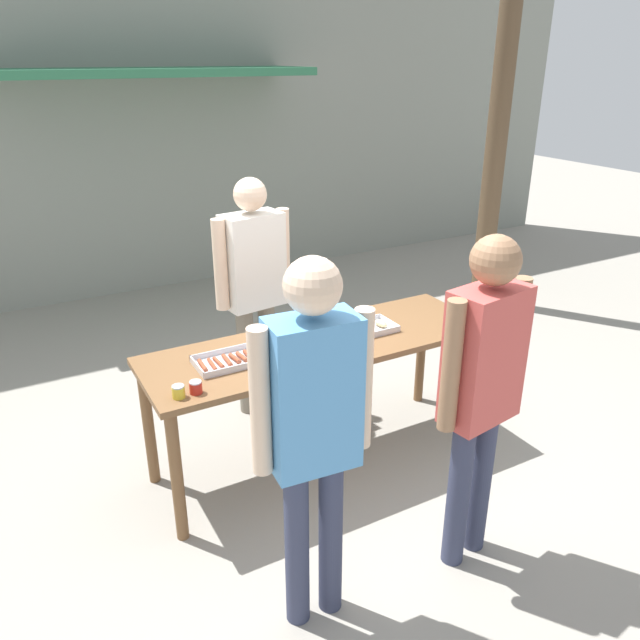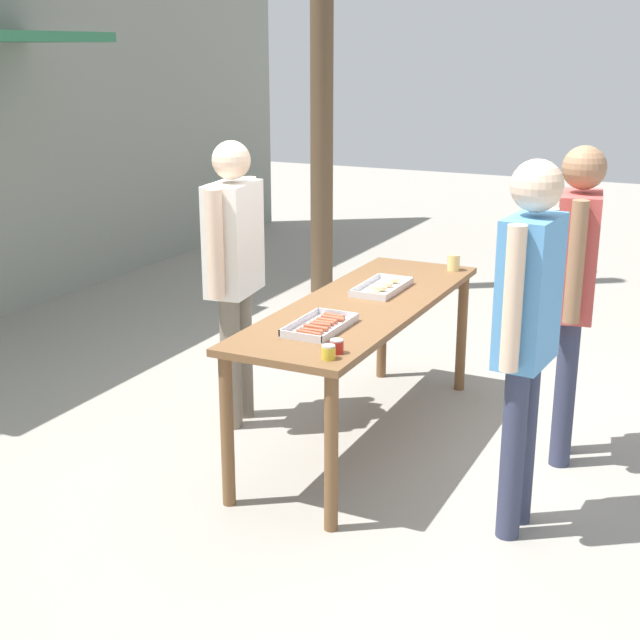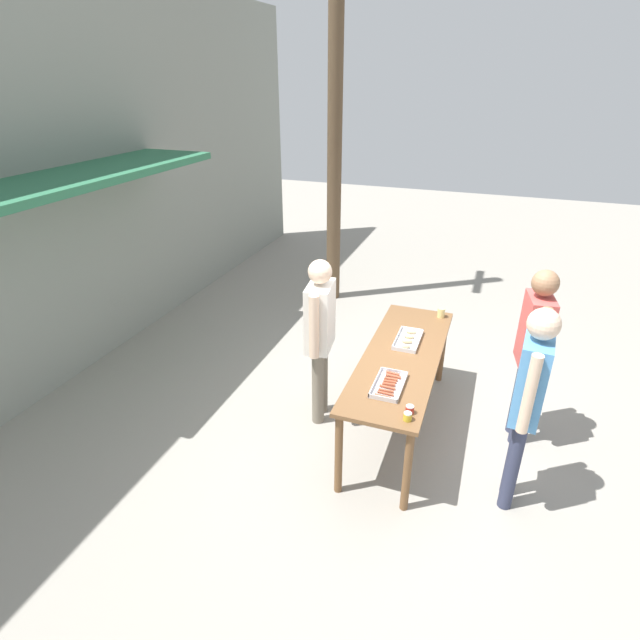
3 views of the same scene
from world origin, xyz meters
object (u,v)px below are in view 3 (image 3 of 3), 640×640
(beer_cup, at_px, (441,313))
(person_server_behind_table, at_px, (320,328))
(person_customer_with_cup, at_px, (532,342))
(food_tray_sausages, at_px, (389,385))
(condiment_jar_mustard, at_px, (408,416))
(person_customer_holding_hotdog, at_px, (528,393))
(food_tray_buns, at_px, (408,339))
(condiment_jar_ketchup, at_px, (410,410))
(utility_pole, at_px, (335,92))

(beer_cup, distance_m, person_server_behind_table, 1.52)
(person_customer_with_cup, bearing_deg, food_tray_sausages, -63.03)
(food_tray_sausages, xyz_separation_m, beer_cup, (1.57, -0.24, 0.04))
(condiment_jar_mustard, relative_size, person_customer_holding_hotdog, 0.04)
(food_tray_buns, relative_size, person_server_behind_table, 0.27)
(food_tray_buns, distance_m, person_customer_with_cup, 1.18)
(beer_cup, relative_size, person_customer_with_cup, 0.06)
(condiment_jar_mustard, xyz_separation_m, condiment_jar_ketchup, (0.10, 0.00, 0.00))
(condiment_jar_ketchup, bearing_deg, beer_cup, 0.20)
(beer_cup, bearing_deg, condiment_jar_ketchup, -179.80)
(condiment_jar_ketchup, distance_m, person_customer_with_cup, 1.50)
(person_customer_holding_hotdog, distance_m, person_customer_with_cup, 0.92)
(food_tray_sausages, relative_size, condiment_jar_mustard, 6.55)
(condiment_jar_mustard, distance_m, condiment_jar_ketchup, 0.10)
(beer_cup, bearing_deg, condiment_jar_mustard, -179.78)
(food_tray_buns, height_order, person_server_behind_table, person_server_behind_table)
(food_tray_sausages, relative_size, food_tray_buns, 0.97)
(food_tray_buns, height_order, utility_pole, utility_pole)
(food_tray_buns, height_order, person_customer_holding_hotdog, person_customer_holding_hotdog)
(person_customer_holding_hotdog, height_order, utility_pole, utility_pole)
(condiment_jar_ketchup, xyz_separation_m, person_customer_with_cup, (1.16, -0.92, 0.19))
(food_tray_sausages, relative_size, beer_cup, 4.31)
(food_tray_sausages, xyz_separation_m, person_server_behind_table, (0.49, 0.82, 0.18))
(food_tray_sausages, bearing_deg, food_tray_buns, -0.05)
(person_server_behind_table, bearing_deg, beer_cup, -52.07)
(food_tray_buns, xyz_separation_m, person_server_behind_table, (-0.40, 0.83, 0.18))
(beer_cup, distance_m, person_customer_holding_hotdog, 1.87)
(person_customer_holding_hotdog, bearing_deg, utility_pole, -137.60)
(food_tray_sausages, height_order, food_tray_buns, food_tray_buns)
(food_tray_buns, bearing_deg, person_customer_holding_hotdog, -130.57)
(food_tray_buns, bearing_deg, person_customer_with_cup, -91.93)
(food_tray_sausages, height_order, condiment_jar_mustard, condiment_jar_mustard)
(food_tray_sausages, xyz_separation_m, condiment_jar_ketchup, (-0.32, -0.25, 0.02))
(condiment_jar_mustard, bearing_deg, beer_cup, 0.22)
(food_tray_buns, distance_m, condiment_jar_mustard, 1.32)
(person_server_behind_table, relative_size, person_customer_with_cup, 0.98)
(condiment_jar_ketchup, distance_m, person_customer_holding_hotdog, 0.93)
(beer_cup, bearing_deg, food_tray_sausages, 171.33)
(condiment_jar_ketchup, relative_size, person_customer_holding_hotdog, 0.04)
(food_tray_buns, xyz_separation_m, condiment_jar_mustard, (-1.30, -0.25, 0.02))
(food_tray_sausages, distance_m, utility_pole, 4.57)
(condiment_jar_ketchup, xyz_separation_m, person_server_behind_table, (0.81, 1.07, 0.16))
(person_customer_holding_hotdog, bearing_deg, condiment_jar_mustard, -63.72)
(food_tray_buns, xyz_separation_m, person_customer_holding_hotdog, (-0.95, -1.12, 0.23))
(beer_cup, height_order, person_server_behind_table, person_server_behind_table)
(utility_pole, bearing_deg, food_tray_sausages, -154.33)
(person_server_behind_table, height_order, person_customer_holding_hotdog, person_customer_holding_hotdog)
(food_tray_sausages, relative_size, condiment_jar_ketchup, 6.55)
(person_customer_with_cup, xyz_separation_m, utility_pole, (2.75, 2.89, 2.02))
(condiment_jar_ketchup, relative_size, person_server_behind_table, 0.04)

